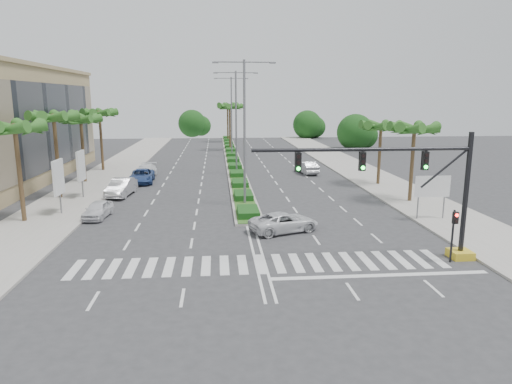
# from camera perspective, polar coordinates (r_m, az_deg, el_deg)

# --- Properties ---
(ground) EXTENTS (160.00, 160.00, 0.00)m
(ground) POSITION_cam_1_polar(r_m,az_deg,el_deg) (25.51, 0.57, -8.99)
(ground) COLOR #333335
(ground) RESTS_ON ground
(footpath_right) EXTENTS (6.00, 120.00, 0.15)m
(footpath_right) POSITION_cam_1_polar(r_m,az_deg,el_deg) (47.95, 16.57, 0.50)
(footpath_right) COLOR gray
(footpath_right) RESTS_ON ground
(footpath_left) EXTENTS (6.00, 120.00, 0.15)m
(footpath_left) POSITION_cam_1_polar(r_m,az_deg,el_deg) (46.47, -20.94, -0.14)
(footpath_left) COLOR gray
(footpath_left) RESTS_ON ground
(median) EXTENTS (2.20, 75.00, 0.20)m
(median) POSITION_cam_1_polar(r_m,az_deg,el_deg) (69.36, -2.99, 4.34)
(median) COLOR gray
(median) RESTS_ON ground
(median_grass) EXTENTS (1.80, 75.00, 0.04)m
(median_grass) POSITION_cam_1_polar(r_m,az_deg,el_deg) (69.34, -2.99, 4.44)
(median_grass) COLOR #29591E
(median_grass) RESTS_ON median
(signal_gantry) EXTENTS (12.60, 1.20, 7.20)m
(signal_gantry) POSITION_cam_1_polar(r_m,az_deg,el_deg) (26.99, 20.58, -0.93)
(signal_gantry) COLOR gold
(signal_gantry) RESTS_ON ground
(pedestrian_signal) EXTENTS (0.28, 0.36, 3.00)m
(pedestrian_signal) POSITION_cam_1_polar(r_m,az_deg,el_deg) (27.33, 23.50, -4.06)
(pedestrian_signal) COLOR black
(pedestrian_signal) RESTS_ON ground
(direction_sign) EXTENTS (2.70, 0.11, 3.40)m
(direction_sign) POSITION_cam_1_polar(r_m,az_deg,el_deg) (36.05, 21.16, 0.44)
(direction_sign) COLOR slate
(direction_sign) RESTS_ON ground
(billboard_near) EXTENTS (0.18, 2.10, 4.35)m
(billboard_near) POSITION_cam_1_polar(r_m,az_deg,el_deg) (38.25, -23.47, 1.64)
(billboard_near) COLOR slate
(billboard_near) RESTS_ON ground
(billboard_far) EXTENTS (0.18, 2.10, 4.35)m
(billboard_far) POSITION_cam_1_polar(r_m,az_deg,el_deg) (43.91, -21.04, 3.02)
(billboard_far) COLOR slate
(billboard_far) RESTS_ON ground
(palm_left_near) EXTENTS (4.57, 4.68, 7.55)m
(palm_left_near) POSITION_cam_1_polar(r_m,az_deg,el_deg) (36.68, -27.90, 6.74)
(palm_left_near) COLOR brown
(palm_left_near) RESTS_ON ground
(palm_left_mid) EXTENTS (4.57, 4.68, 7.95)m
(palm_left_mid) POSITION_cam_1_polar(r_m,az_deg,el_deg) (44.13, -23.95, 8.22)
(palm_left_mid) COLOR brown
(palm_left_mid) RESTS_ON ground
(palm_left_far) EXTENTS (4.57, 4.68, 7.35)m
(palm_left_far) POSITION_cam_1_polar(r_m,az_deg,el_deg) (51.79, -21.06, 8.18)
(palm_left_far) COLOR brown
(palm_left_far) RESTS_ON ground
(palm_left_end) EXTENTS (4.57, 4.68, 7.75)m
(palm_left_end) POSITION_cam_1_polar(r_m,az_deg,el_deg) (59.50, -18.98, 9.06)
(palm_left_end) COLOR brown
(palm_left_end) RESTS_ON ground
(palm_right_near) EXTENTS (4.57, 4.68, 7.05)m
(palm_right_near) POSITION_cam_1_polar(r_m,az_deg,el_deg) (41.41, 19.18, 7.20)
(palm_right_near) COLOR brown
(palm_right_near) RESTS_ON ground
(palm_right_far) EXTENTS (4.57, 4.68, 6.75)m
(palm_right_far) POSITION_cam_1_polar(r_m,az_deg,el_deg) (48.83, 15.35, 7.68)
(palm_right_far) COLOR brown
(palm_right_far) RESTS_ON ground
(palm_median_a) EXTENTS (4.57, 4.68, 8.05)m
(palm_median_a) POSITION_cam_1_polar(r_m,az_deg,el_deg) (78.79, -3.31, 10.39)
(palm_median_a) COLOR brown
(palm_median_a) RESTS_ON ground
(palm_median_b) EXTENTS (4.57, 4.68, 8.05)m
(palm_median_b) POSITION_cam_1_polar(r_m,az_deg,el_deg) (93.79, -3.58, 10.60)
(palm_median_b) COLOR brown
(palm_median_b) RESTS_ON ground
(streetlight_near) EXTENTS (5.10, 0.25, 12.00)m
(streetlight_near) POSITION_cam_1_polar(r_m,az_deg,el_deg) (37.87, -1.45, 8.39)
(streetlight_near) COLOR slate
(streetlight_near) RESTS_ON ground
(streetlight_mid) EXTENTS (5.10, 0.25, 12.00)m
(streetlight_mid) POSITION_cam_1_polar(r_m,az_deg,el_deg) (53.83, -2.51, 9.38)
(streetlight_mid) COLOR slate
(streetlight_mid) RESTS_ON ground
(streetlight_far) EXTENTS (5.10, 0.25, 12.00)m
(streetlight_far) POSITION_cam_1_polar(r_m,az_deg,el_deg) (69.81, -3.08, 9.92)
(streetlight_far) COLOR slate
(streetlight_far) RESTS_ON ground
(car_parked_a) EXTENTS (1.89, 3.92, 1.29)m
(car_parked_a) POSITION_cam_1_polar(r_m,az_deg,el_deg) (36.79, -19.16, -2.09)
(car_parked_a) COLOR silver
(car_parked_a) RESTS_ON ground
(car_parked_b) EXTENTS (2.29, 5.11, 1.63)m
(car_parked_b) POSITION_cam_1_polar(r_m,az_deg,el_deg) (44.28, -16.49, 0.57)
(car_parked_b) COLOR #B7B6BB
(car_parked_b) RESTS_ON ground
(car_parked_c) EXTENTS (2.73, 5.40, 1.46)m
(car_parked_c) POSITION_cam_1_polar(r_m,az_deg,el_deg) (50.50, -14.09, 1.94)
(car_parked_c) COLOR navy
(car_parked_c) RESTS_ON ground
(car_parked_d) EXTENTS (2.29, 5.15, 1.47)m
(car_parked_d) POSITION_cam_1_polar(r_m,az_deg,el_deg) (53.94, -13.63, 2.58)
(car_parked_d) COLOR white
(car_parked_d) RESTS_ON ground
(car_crossing) EXTENTS (5.28, 3.74, 1.34)m
(car_crossing) POSITION_cam_1_polar(r_m,az_deg,el_deg) (31.29, 3.55, -3.77)
(car_crossing) COLOR silver
(car_crossing) RESTS_ON ground
(car_right) EXTENTS (2.20, 4.81, 1.53)m
(car_right) POSITION_cam_1_polar(r_m,az_deg,el_deg) (55.37, 6.39, 3.10)
(car_right) COLOR #A8A7AC
(car_right) RESTS_ON ground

